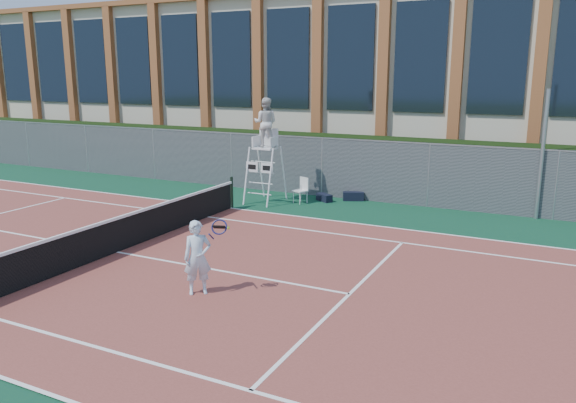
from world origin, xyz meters
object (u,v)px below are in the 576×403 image
at_px(plastic_chair, 302,188).
at_px(umpire_chair, 266,125).
at_px(tennis_player, 198,257).
at_px(steel_pole, 542,155).

bearing_deg(plastic_chair, umpire_chair, -162.77).
distance_m(plastic_chair, tennis_player, 8.97).
bearing_deg(tennis_player, steel_pole, 59.32).
height_order(plastic_chair, tennis_player, tennis_player).
height_order(steel_pole, plastic_chair, steel_pole).
relative_size(steel_pole, umpire_chair, 1.08).
bearing_deg(umpire_chair, steel_pole, 10.43).
bearing_deg(umpire_chair, tennis_player, -70.42).
relative_size(steel_pole, plastic_chair, 4.47).
height_order(steel_pole, tennis_player, steel_pole).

